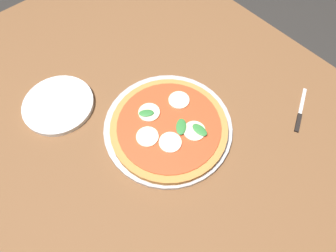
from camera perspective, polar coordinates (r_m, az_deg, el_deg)
The scene contains 6 objects.
ground_plane at distance 1.42m, azimuth -2.80°, elevation -13.03°, with size 6.00×6.00×0.00m, color #2D2B28.
dining_table at distance 0.84m, azimuth -4.60°, elevation -1.15°, with size 1.31×1.09×0.71m.
serving_tray at distance 0.74m, azimuth 0.00°, elevation -0.15°, with size 0.34×0.34×0.01m, color #B2B2B7.
pizza at distance 0.72m, azimuth 0.19°, elevation -0.22°, with size 0.30×0.30×0.03m.
plate_white at distance 0.83m, azimuth -21.28°, elevation 4.06°, with size 0.19×0.19×0.01m, color white.
knife at distance 0.84m, azimuth 25.08°, elevation 2.04°, with size 0.08×0.14×0.01m.
Camera 1 is at (-0.34, 0.21, 1.36)m, focal length 30.15 mm.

